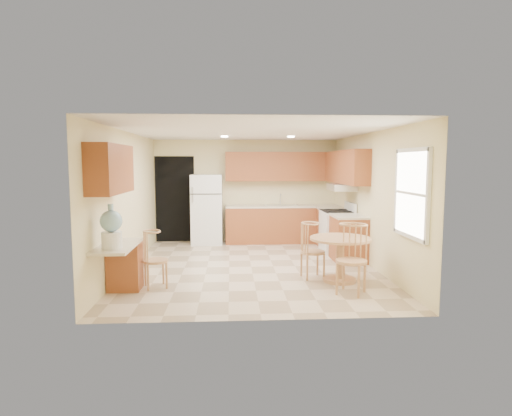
{
  "coord_description": "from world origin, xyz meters",
  "views": [
    {
      "loc": [
        -0.37,
        -7.84,
        1.93
      ],
      "look_at": [
        0.11,
        0.3,
        1.08
      ],
      "focal_mm": 30.0,
      "sensor_mm": 36.0,
      "label": 1
    }
  ],
  "objects": [
    {
      "name": "base_cab_right_b",
      "position": [
        1.95,
        0.4,
        0.43
      ],
      "size": [
        0.6,
        0.8,
        0.87
      ],
      "primitive_type": "cube",
      "color": "#9B4F27",
      "rests_on": "floor"
    },
    {
      "name": "chair_table_b",
      "position": [
        1.4,
        -1.83,
        0.63
      ],
      "size": [
        0.46,
        0.53,
        1.03
      ],
      "rotation": [
        0.0,
        0.0,
        2.58
      ],
      "color": "tan",
      "rests_on": "floor"
    },
    {
      "name": "wall_left",
      "position": [
        -2.25,
        0.0,
        1.25
      ],
      "size": [
        0.02,
        5.5,
        2.5
      ],
      "primitive_type": "cube",
      "color": "beige",
      "rests_on": "floor"
    },
    {
      "name": "desk_top",
      "position": [
        -2.0,
        -1.7,
        0.75
      ],
      "size": [
        0.5,
        1.2,
        0.04
      ],
      "primitive_type": "cube",
      "color": "beige",
      "rests_on": "desk_pedestal"
    },
    {
      "name": "refrigerator",
      "position": [
        -0.95,
        2.4,
        0.83
      ],
      "size": [
        0.73,
        0.71,
        1.66
      ],
      "color": "white",
      "rests_on": "floor"
    },
    {
      "name": "desk_pedestal",
      "position": [
        -2.0,
        -1.32,
        0.36
      ],
      "size": [
        0.48,
        0.42,
        0.72
      ],
      "primitive_type": "cube",
      "color": "#9B4F27",
      "rests_on": "floor"
    },
    {
      "name": "chair_table_a",
      "position": [
        1.0,
        -0.93,
        0.57
      ],
      "size": [
        0.41,
        0.53,
        0.93
      ],
      "rotation": [
        0.0,
        0.0,
        -1.4
      ],
      "color": "tan",
      "rests_on": "floor"
    },
    {
      "name": "ceiling",
      "position": [
        0.0,
        0.0,
        2.5
      ],
      "size": [
        4.5,
        5.5,
        0.02
      ],
      "primitive_type": "cube",
      "color": "white",
      "rests_on": "wall_back"
    },
    {
      "name": "counter_back",
      "position": [
        0.88,
        2.45,
        0.89
      ],
      "size": [
        2.75,
        0.63,
        0.04
      ],
      "primitive_type": "cube",
      "color": "beige",
      "rests_on": "base_cab_back"
    },
    {
      "name": "water_crock",
      "position": [
        -2.0,
        -1.99,
        1.05
      ],
      "size": [
        0.3,
        0.3,
        0.61
      ],
      "color": "white",
      "rests_on": "desk_top"
    },
    {
      "name": "counter_right_a",
      "position": [
        1.95,
        1.85,
        0.89
      ],
      "size": [
        0.63,
        0.59,
        0.04
      ],
      "primitive_type": "cube",
      "color": "beige",
      "rests_on": "base_cab_right_a"
    },
    {
      "name": "wall_back",
      "position": [
        0.0,
        2.75,
        1.25
      ],
      "size": [
        4.5,
        0.02,
        2.5
      ],
      "primitive_type": "cube",
      "color": "beige",
      "rests_on": "floor"
    },
    {
      "name": "upper_cab_right",
      "position": [
        2.08,
        1.21,
        1.85
      ],
      "size": [
        0.33,
        2.42,
        0.7
      ],
      "primitive_type": "cube",
      "color": "#9B4F27",
      "rests_on": "wall_right"
    },
    {
      "name": "floor",
      "position": [
        0.0,
        0.0,
        0.0
      ],
      "size": [
        5.5,
        5.5,
        0.0
      ],
      "primitive_type": "plane",
      "color": "#CBB293",
      "rests_on": "ground"
    },
    {
      "name": "base_cab_back",
      "position": [
        0.88,
        2.45,
        0.43
      ],
      "size": [
        2.75,
        0.6,
        0.87
      ],
      "primitive_type": "cube",
      "color": "#9B4F27",
      "rests_on": "floor"
    },
    {
      "name": "counter_right_b",
      "position": [
        1.95,
        0.4,
        0.89
      ],
      "size": [
        0.63,
        0.8,
        0.04
      ],
      "primitive_type": "cube",
      "color": "beige",
      "rests_on": "base_cab_right_b"
    },
    {
      "name": "dining_table",
      "position": [
        1.4,
        -1.09,
        0.48
      ],
      "size": [
        0.99,
        0.99,
        0.73
      ],
      "rotation": [
        0.0,
        0.0,
        0.27
      ],
      "color": "tan",
      "rests_on": "floor"
    },
    {
      "name": "doorway",
      "position": [
        -1.75,
        2.73,
        1.05
      ],
      "size": [
        0.9,
        0.02,
        2.1
      ],
      "primitive_type": "cube",
      "color": "black",
      "rests_on": "floor"
    },
    {
      "name": "stove",
      "position": [
        1.92,
        1.18,
        0.47
      ],
      "size": [
        0.65,
        0.76,
        1.09
      ],
      "color": "white",
      "rests_on": "floor"
    },
    {
      "name": "base_cab_right_a",
      "position": [
        1.95,
        1.85,
        0.43
      ],
      "size": [
        0.6,
        0.59,
        0.87
      ],
      "primitive_type": "cube",
      "color": "#9B4F27",
      "rests_on": "floor"
    },
    {
      "name": "window",
      "position": [
        2.23,
        -1.85,
        1.5
      ],
      "size": [
        0.06,
        1.12,
        1.3
      ],
      "color": "white",
      "rests_on": "wall_right"
    },
    {
      "name": "upper_cab_left",
      "position": [
        -2.08,
        -1.6,
        1.85
      ],
      "size": [
        0.33,
        1.4,
        0.7
      ],
      "primitive_type": "cube",
      "color": "#9B4F27",
      "rests_on": "wall_left"
    },
    {
      "name": "sink",
      "position": [
        0.85,
        2.45,
        0.91
      ],
      "size": [
        0.78,
        0.44,
        0.01
      ],
      "primitive_type": "cube",
      "color": "silver",
      "rests_on": "counter_back"
    },
    {
      "name": "can_light_a",
      "position": [
        -0.5,
        1.2,
        2.48
      ],
      "size": [
        0.14,
        0.14,
        0.02
      ],
      "primitive_type": "cylinder",
      "color": "white",
      "rests_on": "ceiling"
    },
    {
      "name": "range_hood",
      "position": [
        2.0,
        1.18,
        1.42
      ],
      "size": [
        0.5,
        0.76,
        0.14
      ],
      "primitive_type": "cube",
      "color": "silver",
      "rests_on": "upper_cab_right"
    },
    {
      "name": "wall_front",
      "position": [
        0.0,
        -2.75,
        1.25
      ],
      "size": [
        4.5,
        0.02,
        2.5
      ],
      "primitive_type": "cube",
      "color": "beige",
      "rests_on": "floor"
    },
    {
      "name": "upper_cab_back",
      "position": [
        0.88,
        2.58,
        1.85
      ],
      "size": [
        2.75,
        0.33,
        0.7
      ],
      "primitive_type": "cube",
      "color": "#9B4F27",
      "rests_on": "wall_back"
    },
    {
      "name": "chair_desk",
      "position": [
        -1.55,
        -1.32,
        0.54
      ],
      "size": [
        0.39,
        0.51,
        0.89
      ],
      "rotation": [
        0.0,
        0.0,
        -1.24
      ],
      "color": "tan",
      "rests_on": "floor"
    },
    {
      "name": "wall_right",
      "position": [
        2.25,
        0.0,
        1.25
      ],
      "size": [
        0.02,
        5.5,
        2.5
      ],
      "primitive_type": "cube",
      "color": "beige",
      "rests_on": "floor"
    },
    {
      "name": "can_light_b",
      "position": [
        0.9,
        1.2,
        2.48
      ],
      "size": [
        0.14,
        0.14,
        0.02
      ],
      "primitive_type": "cylinder",
      "color": "white",
      "rests_on": "ceiling"
    }
  ]
}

